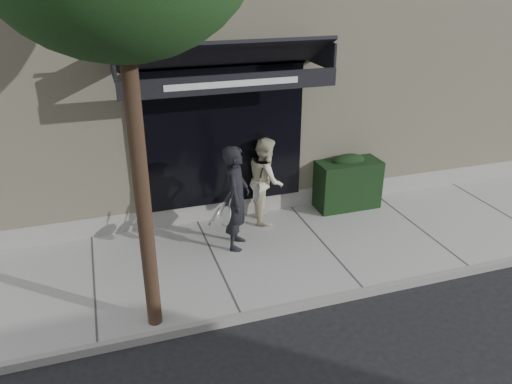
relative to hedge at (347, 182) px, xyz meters
name	(u,v)px	position (x,y,z in m)	size (l,w,h in m)	color
ground	(322,248)	(-1.10, -1.25, -0.66)	(80.00, 80.00, 0.00)	black
sidewalk	(322,245)	(-1.10, -1.25, -0.60)	(20.00, 3.00, 0.12)	#999994
curb	(364,292)	(-1.10, -2.80, -0.59)	(20.00, 0.10, 0.14)	gray
building_facade	(242,54)	(-1.11, 3.71, 2.08)	(14.30, 8.04, 5.64)	beige
hedge	(347,182)	(0.00, 0.00, 0.00)	(1.30, 0.70, 1.14)	black
pedestrian_front	(236,198)	(-2.62, -0.88, 0.40)	(0.96, 0.95, 1.89)	black
pedestrian_back	(266,180)	(-1.78, -0.05, 0.30)	(0.78, 0.92, 1.68)	beige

